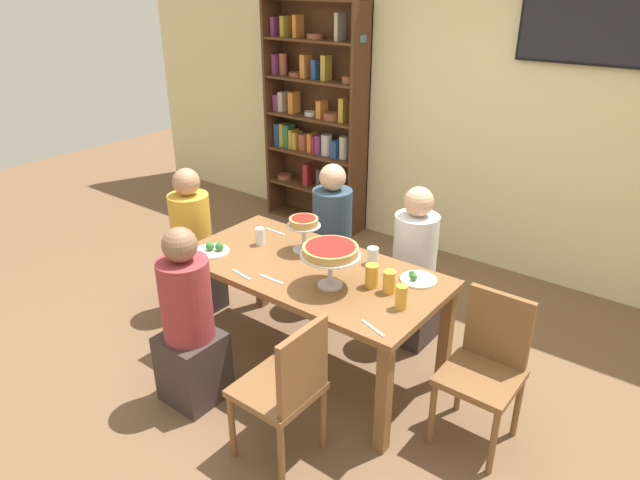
# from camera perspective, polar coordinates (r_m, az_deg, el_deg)

# --- Properties ---
(ground_plane) EXTENTS (12.00, 12.00, 0.00)m
(ground_plane) POSITION_cam_1_polar(r_m,az_deg,el_deg) (3.98, -0.90, -12.19)
(ground_plane) COLOR brown
(rear_partition) EXTENTS (8.00, 0.12, 2.80)m
(rear_partition) POSITION_cam_1_polar(r_m,az_deg,el_deg) (5.18, 14.72, 12.99)
(rear_partition) COLOR beige
(rear_partition) RESTS_ON ground_plane
(dining_table) EXTENTS (1.69, 0.85, 0.74)m
(dining_table) POSITION_cam_1_polar(r_m,az_deg,el_deg) (3.62, -0.97, -3.99)
(dining_table) COLOR brown
(dining_table) RESTS_ON ground_plane
(bookshelf) EXTENTS (1.12, 0.30, 2.21)m
(bookshelf) POSITION_cam_1_polar(r_m,az_deg,el_deg) (5.84, -0.47, 12.22)
(bookshelf) COLOR #4C2D19
(bookshelf) RESTS_ON ground_plane
(television) EXTENTS (0.96, 0.05, 0.55)m
(television) POSITION_cam_1_polar(r_m,az_deg,el_deg) (4.73, 25.14, 18.85)
(television) COLOR black
(diner_near_left) EXTENTS (0.34, 0.34, 1.15)m
(diner_near_left) POSITION_cam_1_polar(r_m,az_deg,el_deg) (3.51, -12.89, -8.73)
(diner_near_left) COLOR #382D28
(diner_near_left) RESTS_ON ground_plane
(diner_head_west) EXTENTS (0.34, 0.34, 1.15)m
(diner_head_west) POSITION_cam_1_polar(r_m,az_deg,el_deg) (4.45, -12.51, -1.13)
(diner_head_west) COLOR #382D28
(diner_head_west) RESTS_ON ground_plane
(diner_far_right) EXTENTS (0.34, 0.34, 1.15)m
(diner_far_right) POSITION_cam_1_polar(r_m,az_deg,el_deg) (4.05, 9.26, -3.60)
(diner_far_right) COLOR #382D28
(diner_far_right) RESTS_ON ground_plane
(diner_far_left) EXTENTS (0.34, 0.34, 1.15)m
(diner_far_left) POSITION_cam_1_polar(r_m,az_deg,el_deg) (4.44, 1.20, -0.58)
(diner_far_left) COLOR #382D28
(diner_far_left) RESTS_ON ground_plane
(chair_head_east) EXTENTS (0.40, 0.40, 0.87)m
(chair_head_east) POSITION_cam_1_polar(r_m,az_deg,el_deg) (3.30, 16.26, -11.69)
(chair_head_east) COLOR brown
(chair_head_east) RESTS_ON ground_plane
(chair_near_right) EXTENTS (0.40, 0.40, 0.87)m
(chair_near_right) POSITION_cam_1_polar(r_m,az_deg,el_deg) (3.03, -3.34, -14.34)
(chair_near_right) COLOR brown
(chair_near_right) RESTS_ON ground_plane
(deep_dish_pizza_stand) EXTENTS (0.35, 0.35, 0.26)m
(deep_dish_pizza_stand) POSITION_cam_1_polar(r_m,az_deg,el_deg) (3.27, 1.04, -1.27)
(deep_dish_pizza_stand) COLOR silver
(deep_dish_pizza_stand) RESTS_ON dining_table
(personal_pizza_stand) EXTENTS (0.22, 0.22, 0.24)m
(personal_pizza_stand) POSITION_cam_1_polar(r_m,az_deg,el_deg) (3.72, -1.64, 1.42)
(personal_pizza_stand) COLOR silver
(personal_pizza_stand) RESTS_ON dining_table
(salad_plate_near_diner) EXTENTS (0.23, 0.23, 0.07)m
(salad_plate_near_diner) POSITION_cam_1_polar(r_m,az_deg,el_deg) (3.83, -10.65, -0.97)
(salad_plate_near_diner) COLOR white
(salad_plate_near_diner) RESTS_ON dining_table
(salad_plate_far_diner) EXTENTS (0.22, 0.22, 0.06)m
(salad_plate_far_diner) POSITION_cam_1_polar(r_m,az_deg,el_deg) (3.47, 9.71, -3.85)
(salad_plate_far_diner) COLOR white
(salad_plate_far_diner) RESTS_ON dining_table
(beer_glass_amber_tall) EXTENTS (0.07, 0.07, 0.14)m
(beer_glass_amber_tall) POSITION_cam_1_polar(r_m,az_deg,el_deg) (3.15, 8.11, -5.65)
(beer_glass_amber_tall) COLOR gold
(beer_glass_amber_tall) RESTS_ON dining_table
(beer_glass_amber_short) EXTENTS (0.08, 0.08, 0.14)m
(beer_glass_amber_short) POSITION_cam_1_polar(r_m,az_deg,el_deg) (3.35, 5.17, -3.57)
(beer_glass_amber_short) COLOR gold
(beer_glass_amber_short) RESTS_ON dining_table
(beer_glass_amber_spare) EXTENTS (0.08, 0.08, 0.13)m
(beer_glass_amber_spare) POSITION_cam_1_polar(r_m,az_deg,el_deg) (3.30, 6.93, -4.16)
(beer_glass_amber_spare) COLOR gold
(beer_glass_amber_spare) RESTS_ON dining_table
(water_glass_clear_near) EXTENTS (0.07, 0.07, 0.11)m
(water_glass_clear_near) POSITION_cam_1_polar(r_m,az_deg,el_deg) (3.61, 5.29, -1.58)
(water_glass_clear_near) COLOR white
(water_glass_clear_near) RESTS_ON dining_table
(water_glass_clear_far) EXTENTS (0.06, 0.06, 0.12)m
(water_glass_clear_far) POSITION_cam_1_polar(r_m,az_deg,el_deg) (3.87, -6.01, 0.36)
(water_glass_clear_far) COLOR white
(water_glass_clear_far) RESTS_ON dining_table
(cutlery_fork_near) EXTENTS (0.18, 0.02, 0.00)m
(cutlery_fork_near) POSITION_cam_1_polar(r_m,az_deg,el_deg) (3.45, -4.86, -3.91)
(cutlery_fork_near) COLOR silver
(cutlery_fork_near) RESTS_ON dining_table
(cutlery_knife_near) EXTENTS (0.18, 0.05, 0.00)m
(cutlery_knife_near) POSITION_cam_1_polar(r_m,az_deg,el_deg) (3.70, 2.79, -1.71)
(cutlery_knife_near) COLOR silver
(cutlery_knife_near) RESTS_ON dining_table
(cutlery_fork_far) EXTENTS (0.18, 0.04, 0.00)m
(cutlery_fork_far) POSITION_cam_1_polar(r_m,az_deg,el_deg) (3.52, -7.88, -3.42)
(cutlery_fork_far) COLOR silver
(cutlery_fork_far) RESTS_ON dining_table
(cutlery_knife_far) EXTENTS (0.18, 0.02, 0.00)m
(cutlery_knife_far) POSITION_cam_1_polar(r_m,az_deg,el_deg) (4.08, -4.49, 0.87)
(cutlery_knife_far) COLOR silver
(cutlery_knife_far) RESTS_ON dining_table
(cutlery_spare_fork) EXTENTS (0.18, 0.07, 0.00)m
(cutlery_spare_fork) POSITION_cam_1_polar(r_m,az_deg,el_deg) (3.00, 5.29, -8.73)
(cutlery_spare_fork) COLOR silver
(cutlery_spare_fork) RESTS_ON dining_table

